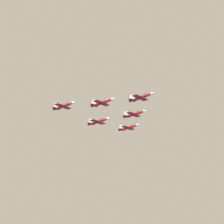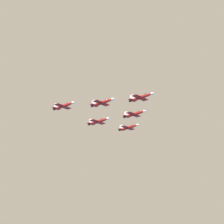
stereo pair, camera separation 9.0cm
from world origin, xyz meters
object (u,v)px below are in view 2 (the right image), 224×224
jet_right_outer (64,106)px  jet_left_wingman (134,114)px  jet_lead (141,97)px  jet_left_outer (129,127)px  jet_slot_rear (99,121)px  jet_right_wingman (102,102)px

jet_right_outer → jet_left_wingman: bearing=67.5°
jet_lead → jet_left_outer: (1.66, 43.77, -3.74)m
jet_left_wingman → jet_left_outer: (0.83, 21.88, -1.49)m
jet_lead → jet_left_outer: 43.96m
jet_left_outer → jet_slot_rear: size_ratio=0.98×
jet_left_outer → jet_right_outer: jet_left_outer is taller
jet_lead → jet_left_outer: bearing=140.3°
jet_right_wingman → jet_slot_rear: size_ratio=0.98×
jet_lead → jet_right_outer: 44.05m
jet_lead → jet_right_wingman: bearing=-139.0°
jet_right_outer → jet_slot_rear: (22.30, 17.54, -2.09)m
jet_slot_rear → jet_left_outer: bearing=90.3°
jet_left_wingman → jet_right_outer: jet_left_wingman is taller
jet_left_wingman → jet_slot_rear: bearing=-140.4°
jet_left_wingman → jet_right_wingman: bearing=-90.7°
jet_left_wingman → jet_left_outer: bearing=138.9°
jet_left_outer → jet_right_outer: size_ratio=1.02×
jet_right_wingman → jet_slot_rear: bearing=138.9°
jet_left_wingman → jet_lead: bearing=-41.1°
jet_right_outer → jet_slot_rear: bearing=88.9°
jet_right_wingman → jet_lead: bearing=39.7°
jet_left_outer → jet_right_outer: 56.74m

